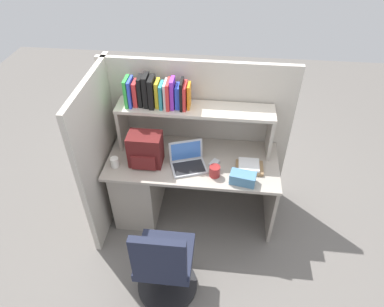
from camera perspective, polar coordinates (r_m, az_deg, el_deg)
ground_plane at (r=3.73m, az=0.08°, el=-9.57°), size 8.00×8.00×0.00m
desk at (r=3.48m, az=-6.31°, el=-4.66°), size 1.60×0.70×0.73m
cubicle_partition_rear at (r=3.48m, az=0.77°, el=3.57°), size 1.84×0.05×1.55m
cubicle_partition_left at (r=3.32m, az=-14.73°, el=0.03°), size 0.05×1.06×1.55m
overhead_hutch at (r=3.15m, az=0.49°, el=6.14°), size 1.44×0.28×0.45m
reference_books_on_shelf at (r=3.08m, az=-5.81°, el=9.97°), size 0.58×0.19×0.29m
laptop at (r=3.12m, az=-0.72°, el=-1.29°), size 0.37×0.34×0.22m
backpack at (r=3.11m, az=-7.79°, el=0.59°), size 0.30×0.22×0.31m
computer_mouse at (r=3.16m, az=3.71°, el=-1.64°), size 0.10×0.12×0.03m
paper_cup at (r=3.20m, az=-12.76°, el=-1.43°), size 0.08×0.08×0.09m
tissue_box at (r=2.99m, az=8.46°, el=-4.07°), size 0.24×0.16×0.10m
snack_canister at (r=3.03m, az=3.80°, el=-2.96°), size 0.10×0.10×0.10m
desk_book_stack at (r=3.15m, az=9.51°, el=-2.18°), size 0.25×0.19×0.05m
office_chair at (r=2.88m, az=-4.64°, el=-18.24°), size 0.52×0.52×0.93m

